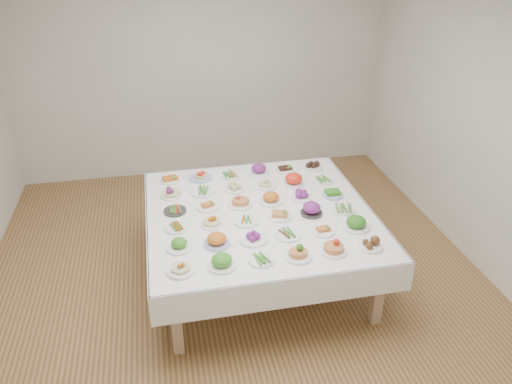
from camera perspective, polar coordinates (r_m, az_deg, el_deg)
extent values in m
plane|color=olive|center=(5.22, -2.51, -9.02)|extent=(5.00, 5.00, 0.00)
cube|color=silver|center=(6.87, -6.32, 13.25)|extent=(5.00, 0.02, 2.80)
cube|color=silver|center=(2.47, 6.95, -17.60)|extent=(5.00, 0.02, 2.80)
cube|color=silver|center=(5.45, 24.22, 6.91)|extent=(0.02, 5.00, 2.80)
cube|color=white|center=(4.77, 0.37, -2.53)|extent=(2.11, 2.11, 0.06)
cube|color=white|center=(5.73, -1.85, 1.82)|extent=(2.13, 0.01, 0.28)
cube|color=white|center=(3.99, 3.60, -11.51)|extent=(2.13, 0.02, 0.28)
cube|color=white|center=(5.12, 11.99, -2.30)|extent=(0.02, 2.13, 0.28)
cube|color=white|center=(4.75, -12.22, -4.94)|extent=(0.01, 2.13, 0.28)
cube|color=tan|center=(4.21, -9.13, -14.18)|extent=(0.09, 0.09, 0.69)
cube|color=tan|center=(4.56, 13.78, -10.91)|extent=(0.09, 0.09, 0.69)
cube|color=tan|center=(5.63, -10.28, -2.23)|extent=(0.09, 0.09, 0.69)
cube|color=tan|center=(5.90, 6.90, -0.49)|extent=(0.09, 0.09, 0.69)
cylinder|color=white|center=(4.01, -8.57, -8.91)|extent=(0.22, 0.22, 0.02)
cylinder|color=white|center=(4.03, -3.92, -8.41)|extent=(0.22, 0.22, 0.02)
cylinder|color=white|center=(4.08, 0.60, -7.86)|extent=(0.21, 0.21, 0.02)
cylinder|color=white|center=(4.14, 4.81, -7.35)|extent=(0.22, 0.22, 0.02)
cylinder|color=white|center=(4.23, 8.83, -6.71)|extent=(0.22, 0.22, 0.02)
cylinder|color=white|center=(4.35, 12.90, -6.11)|extent=(0.21, 0.21, 0.02)
cylinder|color=white|center=(4.27, -8.73, -6.33)|extent=(0.21, 0.21, 0.02)
cylinder|color=#4C66B2|center=(4.29, -4.49, -5.92)|extent=(0.22, 0.22, 0.02)
cylinder|color=white|center=(4.33, -0.30, -5.47)|extent=(0.24, 0.24, 0.02)
cylinder|color=white|center=(4.39, 3.64, -4.94)|extent=(0.23, 0.23, 0.02)
cylinder|color=white|center=(4.47, 7.67, -4.51)|extent=(0.20, 0.20, 0.02)
cylinder|color=white|center=(4.58, 11.31, -3.98)|extent=(0.24, 0.24, 0.02)
cylinder|color=white|center=(4.54, -9.06, -4.11)|extent=(0.21, 0.21, 0.02)
cylinder|color=white|center=(4.56, -5.08, -3.68)|extent=(0.21, 0.21, 0.02)
cylinder|color=white|center=(4.58, -1.12, -3.36)|extent=(0.23, 0.23, 0.02)
cylinder|color=white|center=(4.66, 2.73, -2.83)|extent=(0.21, 0.21, 0.02)
cylinder|color=#2F2C2A|center=(4.73, 6.34, -2.44)|extent=(0.20, 0.20, 0.02)
cylinder|color=white|center=(4.83, 9.97, -2.06)|extent=(0.21, 0.21, 0.02)
cylinder|color=#2F2C2A|center=(4.80, -9.24, -2.17)|extent=(0.21, 0.21, 0.02)
cylinder|color=white|center=(4.82, -5.51, -1.75)|extent=(0.22, 0.22, 0.02)
cylinder|color=white|center=(4.85, -1.79, -1.44)|extent=(0.24, 0.24, 0.02)
cylinder|color=white|center=(4.90, 1.70, -1.08)|extent=(0.24, 0.24, 0.02)
cylinder|color=white|center=(4.98, 5.22, -0.67)|extent=(0.22, 0.22, 0.02)
cylinder|color=#4C66B2|center=(5.07, 8.74, -0.35)|extent=(0.21, 0.21, 0.02)
cylinder|color=white|center=(5.08, -9.62, -0.37)|extent=(0.23, 0.23, 0.02)
cylinder|color=white|center=(5.09, -6.06, -0.05)|extent=(0.24, 0.24, 0.02)
cylinder|color=white|center=(5.12, -2.44, 0.29)|extent=(0.20, 0.20, 0.02)
cylinder|color=white|center=(5.19, 1.07, 0.67)|extent=(0.22, 0.22, 0.02)
cylinder|color=white|center=(5.25, 4.31, 0.95)|extent=(0.21, 0.21, 0.02)
cylinder|color=white|center=(5.34, 7.65, 1.25)|extent=(0.21, 0.21, 0.02)
cylinder|color=white|center=(5.37, -9.76, 1.26)|extent=(0.20, 0.20, 0.02)
cylinder|color=#4C66B2|center=(5.38, -6.33, 1.58)|extent=(0.24, 0.24, 0.02)
cylinder|color=white|center=(5.40, -3.01, 1.81)|extent=(0.21, 0.21, 0.02)
cylinder|color=white|center=(5.46, 0.32, 2.19)|extent=(0.23, 0.23, 0.02)
cylinder|color=white|center=(5.53, 3.34, 2.48)|extent=(0.21, 0.21, 0.02)
cylinder|color=white|center=(5.62, 6.48, 2.76)|extent=(0.21, 0.21, 0.02)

